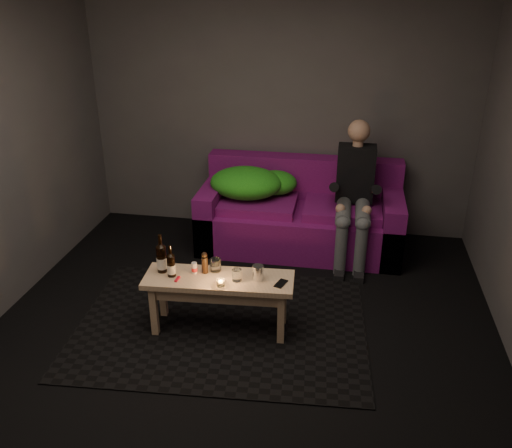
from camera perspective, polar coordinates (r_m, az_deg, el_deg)
The scene contains 17 objects.
floor at distance 4.21m, azimuth -2.06°, elevation -12.84°, with size 4.50×4.50×0.00m, color black.
room at distance 3.90m, azimuth -0.99°, elevation 11.09°, with size 4.50×4.50×4.50m.
rug at distance 4.44m, azimuth -3.62°, elevation -10.48°, with size 2.29×1.66×0.01m, color black.
sofa at distance 5.57m, azimuth 4.71°, elevation 0.79°, with size 2.00×0.90×0.86m.
green_blanket at distance 5.50m, azimuth -0.52°, elevation 4.34°, with size 0.88×0.60×0.30m.
person at distance 5.26m, azimuth 10.33°, elevation 3.47°, with size 0.36×0.83×1.34m.
coffee_table at distance 4.19m, azimuth -3.92°, elevation -6.62°, with size 1.17×0.44×0.47m.
beer_bottle_a at distance 4.23m, azimuth -9.92°, elevation -3.56°, with size 0.08×0.08×0.31m.
beer_bottle_b at distance 4.17m, azimuth -8.93°, elevation -4.28°, with size 0.06×0.06×0.26m.
salt_shaker at distance 4.21m, azimuth -6.51°, elevation -4.61°, with size 0.04×0.04×0.09m, color silver.
pepper_mill at distance 4.19m, azimuth -5.42°, elevation -4.32°, with size 0.05×0.05×0.13m, color black.
tumbler_back at distance 4.22m, azimuth -4.30°, elevation -4.32°, with size 0.09×0.09×0.10m, color white.
tealight at distance 4.04m, azimuth -3.74°, elevation -6.18°, with size 0.06×0.06×0.05m.
tumbler_front at distance 4.09m, azimuth -2.03°, elevation -5.39°, with size 0.07×0.07×0.09m, color white.
steel_cup at distance 4.09m, azimuth 0.20°, elevation -5.16°, with size 0.09×0.09×0.12m, color silver.
smartphone at distance 4.06m, azimuth 2.64°, elevation -6.28°, with size 0.06×0.13×0.01m, color black.
red_lighter at distance 4.15m, azimuth -8.28°, elevation -5.76°, with size 0.02×0.07×0.01m, color red.
Camera 1 is at (0.72, -3.26, 2.56)m, focal length 38.00 mm.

